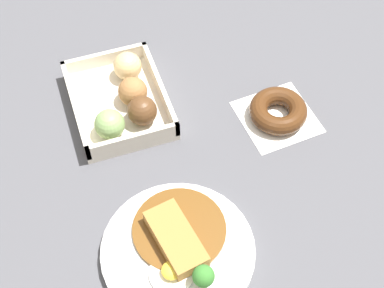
{
  "coord_description": "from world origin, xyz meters",
  "views": [
    {
      "loc": [
        -0.48,
        0.2,
        0.8
      ],
      "look_at": [
        0.05,
        0.02,
        0.03
      ],
      "focal_mm": 53.37,
      "sensor_mm": 36.0,
      "label": 1
    }
  ],
  "objects": [
    {
      "name": "ground_plane",
      "position": [
        0.0,
        0.0,
        0.0
      ],
      "size": [
        1.6,
        1.6,
        0.0
      ],
      "primitive_type": "plane",
      "color": "#4C4C51"
    },
    {
      "name": "chocolate_ring_donut",
      "position": [
        0.08,
        -0.15,
        0.02
      ],
      "size": [
        0.14,
        0.14,
        0.04
      ],
      "color": "white",
      "rests_on": "ground_plane"
    },
    {
      "name": "curry_plate",
      "position": [
        -0.12,
        0.1,
        0.01
      ],
      "size": [
        0.23,
        0.23,
        0.06
      ],
      "color": "white",
      "rests_on": "ground_plane"
    },
    {
      "name": "donut_box",
      "position": [
        0.18,
        0.1,
        0.03
      ],
      "size": [
        0.21,
        0.16,
        0.06
      ],
      "color": "beige",
      "rests_on": "ground_plane"
    }
  ]
}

